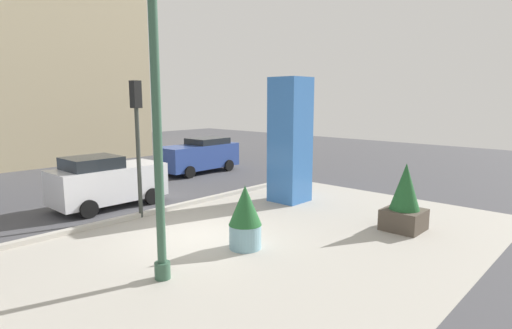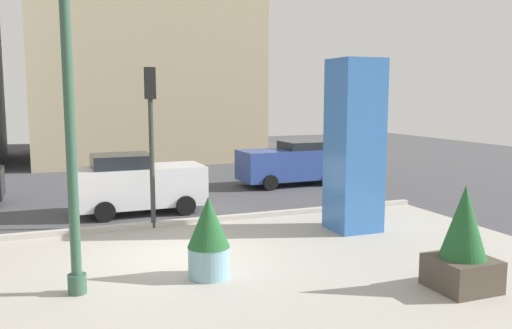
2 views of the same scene
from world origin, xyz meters
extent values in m
plane|color=#47474C|center=(0.00, 4.00, 0.00)|extent=(60.00, 60.00, 0.00)
cube|color=#ADA89E|center=(0.00, -2.00, 0.00)|extent=(18.00, 10.00, 0.02)
cube|color=#B7B2A8|center=(0.00, 3.12, 0.08)|extent=(18.00, 0.24, 0.16)
cylinder|color=#335642|center=(-2.43, -1.64, 0.20)|extent=(0.36, 0.36, 0.40)
cylinder|color=#335642|center=(-2.43, -1.64, 3.56)|extent=(0.20, 0.20, 7.13)
cube|color=#3870BC|center=(5.28, 0.72, 2.45)|extent=(1.30, 1.30, 4.89)
cube|color=#4C4238|center=(4.77, -4.22, 0.33)|extent=(1.16, 1.16, 0.66)
cylinder|color=#382819|center=(4.77, -4.22, 0.64)|extent=(1.11, 1.11, 0.04)
cone|color=#235B2D|center=(4.77, -4.22, 1.40)|extent=(0.92, 0.92, 1.46)
cylinder|color=#7AA8B7|center=(0.25, -1.68, 0.34)|extent=(0.88, 0.88, 0.68)
cylinder|color=#382819|center=(0.25, -1.68, 0.66)|extent=(0.81, 0.81, 0.04)
cone|color=#235B2D|center=(0.25, -1.68, 1.23)|extent=(0.91, 0.91, 1.09)
cylinder|color=#333833|center=(-0.05, 3.06, 1.88)|extent=(0.14, 0.14, 3.77)
cube|color=black|center=(-0.05, 3.06, 4.22)|extent=(0.28, 0.32, 0.90)
sphere|color=red|center=(-0.05, 3.23, 3.95)|extent=(0.18, 0.18, 0.18)
cube|color=#2D4793|center=(6.97, 8.42, 0.91)|extent=(4.64, 1.93, 1.28)
cube|color=#1E2328|center=(7.66, 8.44, 1.72)|extent=(2.10, 1.66, 0.34)
cylinder|color=black|center=(5.57, 7.47, 0.32)|extent=(0.64, 0.23, 0.64)
cylinder|color=black|center=(5.53, 9.31, 0.32)|extent=(0.64, 0.23, 0.64)
cylinder|color=black|center=(8.42, 7.53, 0.32)|extent=(0.64, 0.23, 0.64)
cylinder|color=black|center=(8.38, 9.37, 0.32)|extent=(0.64, 0.23, 0.64)
cube|color=silver|center=(-0.03, 5.25, 0.91)|extent=(4.11, 1.84, 1.27)
cube|color=#1E2328|center=(-0.65, 5.25, 1.76)|extent=(1.85, 1.62, 0.43)
cylinder|color=black|center=(1.24, 6.17, 0.32)|extent=(0.64, 0.22, 0.64)
cylinder|color=black|center=(1.24, 4.34, 0.32)|extent=(0.64, 0.22, 0.64)
cylinder|color=black|center=(-1.31, 6.17, 0.32)|extent=(0.64, 0.22, 0.64)
cylinder|color=black|center=(-1.30, 4.33, 0.32)|extent=(0.64, 0.22, 0.64)
camera|label=1|loc=(-7.55, -9.24, 4.09)|focal=28.95mm
camera|label=2|loc=(-2.83, -12.25, 3.89)|focal=37.26mm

